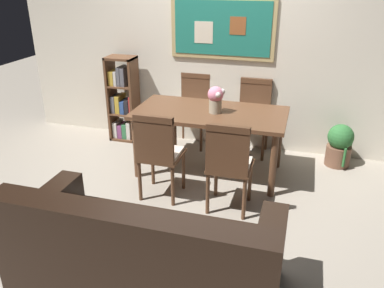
# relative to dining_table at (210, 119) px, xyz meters

# --- Properties ---
(ground_plane) EXTENTS (12.00, 12.00, 0.00)m
(ground_plane) POSITION_rel_dining_table_xyz_m (-0.14, -0.47, -0.63)
(ground_plane) COLOR gray
(wall_back_with_painting) EXTENTS (5.20, 0.14, 2.60)m
(wall_back_with_painting) POSITION_rel_dining_table_xyz_m (-0.13, 0.88, 0.67)
(wall_back_with_painting) COLOR beige
(wall_back_with_painting) RESTS_ON ground_plane
(dining_table) EXTENTS (1.62, 0.83, 0.72)m
(dining_table) POSITION_rel_dining_table_xyz_m (0.00, 0.00, 0.00)
(dining_table) COLOR brown
(dining_table) RESTS_ON ground_plane
(dining_chair_far_left) EXTENTS (0.40, 0.41, 0.91)m
(dining_chair_far_left) POSITION_rel_dining_table_xyz_m (-0.40, 0.75, -0.09)
(dining_chair_far_left) COLOR brown
(dining_chair_far_left) RESTS_ON ground_plane
(dining_chair_near_left) EXTENTS (0.40, 0.41, 0.91)m
(dining_chair_near_left) POSITION_rel_dining_table_xyz_m (-0.33, -0.70, -0.09)
(dining_chair_near_left) COLOR brown
(dining_chair_near_left) RESTS_ON ground_plane
(dining_chair_far_right) EXTENTS (0.40, 0.41, 0.91)m
(dining_chair_far_right) POSITION_rel_dining_table_xyz_m (0.38, 0.69, -0.09)
(dining_chair_far_right) COLOR brown
(dining_chair_far_right) RESTS_ON ground_plane
(dining_chair_near_right) EXTENTS (0.40, 0.41, 0.91)m
(dining_chair_near_right) POSITION_rel_dining_table_xyz_m (0.36, -0.74, -0.09)
(dining_chair_near_right) COLOR brown
(dining_chair_near_right) RESTS_ON ground_plane
(leather_couch) EXTENTS (1.80, 0.84, 0.84)m
(leather_couch) POSITION_rel_dining_table_xyz_m (0.03, -1.93, -0.32)
(leather_couch) COLOR black
(leather_couch) RESTS_ON ground_plane
(bookshelf) EXTENTS (0.36, 0.28, 1.11)m
(bookshelf) POSITION_rel_dining_table_xyz_m (-1.32, 0.61, -0.12)
(bookshelf) COLOR brown
(bookshelf) RESTS_ON ground_plane
(potted_ivy) EXTENTS (0.29, 0.31, 0.53)m
(potted_ivy) POSITION_rel_dining_table_xyz_m (1.40, 0.59, -0.38)
(potted_ivy) COLOR brown
(potted_ivy) RESTS_ON ground_plane
(flower_vase) EXTENTS (0.18, 0.17, 0.28)m
(flower_vase) POSITION_rel_dining_table_xyz_m (0.06, -0.02, 0.25)
(flower_vase) COLOR tan
(flower_vase) RESTS_ON dining_table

